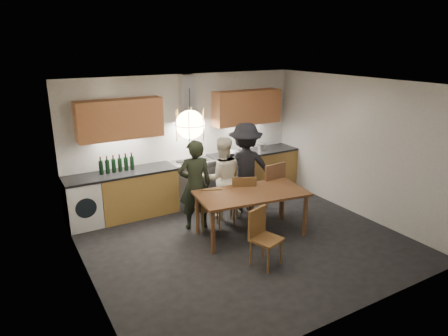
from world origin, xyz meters
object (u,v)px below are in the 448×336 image
person_right (245,168)px  stock_pot (262,147)px  wine_bottles (117,163)px  person_left (195,185)px  chair_back_left (211,206)px  person_mid (222,178)px  chair_front (262,233)px  dining_table (251,197)px  mixing_bowl (232,153)px

person_right → stock_pot: bearing=-117.0°
stock_pot → wine_bottles: bearing=178.6°
stock_pot → person_left: bearing=-153.9°
stock_pot → chair_back_left: bearing=-147.1°
person_mid → stock_pot: person_mid is taller
chair_back_left → stock_pot: bearing=-125.3°
person_right → stock_pot: person_right is taller
chair_front → wine_bottles: size_ratio=1.34×
dining_table → mixing_bowl: (0.69, 1.78, 0.25)m
dining_table → wine_bottles: bearing=140.9°
chair_front → mixing_bowl: size_ratio=2.77×
person_right → person_left: bearing=32.9°
person_right → stock_pot: 1.30m
chair_front → person_right: size_ratio=0.50×
chair_front → person_mid: size_ratio=0.56×
person_right → stock_pot: size_ratio=8.44×
chair_front → stock_pot: size_ratio=4.20×
dining_table → person_mid: person_mid is taller
person_right → chair_front: bearing=86.6°
person_mid → stock_pot: bearing=-133.0°
person_left → mixing_bowl: bearing=-127.8°
person_right → mixing_bowl: person_right is taller
dining_table → chair_back_left: size_ratio=2.46×
mixing_bowl → wine_bottles: wine_bottles is taller
person_mid → stock_pot: 1.77m
dining_table → person_left: person_left is taller
person_left → wine_bottles: bearing=-32.8°
chair_back_left → chair_front: (0.12, -1.38, 0.04)m
person_left → mixing_bowl: size_ratio=5.14×
person_left → person_mid: (0.65, 0.18, -0.03)m
person_mid → wine_bottles: size_ratio=2.39×
person_mid → mixing_bowl: bearing=-113.3°
chair_front → person_right: person_right is taller
chair_back_left → wine_bottles: wine_bottles is taller
chair_back_left → person_mid: person_mid is taller
dining_table → person_left: (-0.70, 0.73, 0.12)m
dining_table → person_right: bearing=70.8°
person_mid → wine_bottles: (-1.69, 0.96, 0.28)m
chair_front → person_right: bearing=46.2°
stock_pot → dining_table: bearing=-129.3°
person_right → mixing_bowl: (0.20, 0.83, 0.06)m
stock_pot → wine_bottles: (-3.20, 0.08, 0.09)m
dining_table → chair_front: 0.98m
chair_front → person_right: 2.06m
dining_table → person_right: 1.08m
person_left → chair_front: bearing=115.8°
dining_table → person_mid: (-0.05, 0.91, 0.09)m
person_left → wine_bottles: person_left is taller
mixing_bowl → wine_bottles: 2.43m
chair_back_left → mixing_bowl: (1.19, 1.27, 0.48)m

